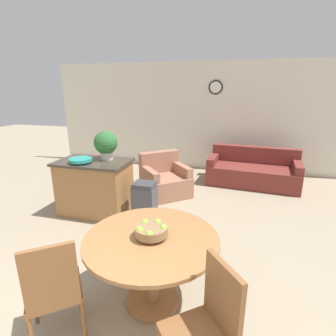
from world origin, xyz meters
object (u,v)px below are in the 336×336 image
Objects in this scene: dining_chair_near_right at (207,325)px; kitchen_island at (95,187)px; teal_bowl at (81,160)px; potted_plant at (106,144)px; couch at (253,172)px; armchair at (165,181)px; dining_table at (152,253)px; trash_bin at (145,202)px; fruit_bowl at (151,230)px; dining_chair_near_left at (53,288)px.

kitchen_island is (-2.15, 2.27, -0.07)m from dining_chair_near_right.
potted_plant reaches higher than teal_bowl.
couch is (2.76, 2.34, -0.69)m from teal_bowl.
kitchen_island is 1.02× the size of armchair.
armchair is at bearing 51.34° from potted_plant.
dining_chair_near_right reaches higher than dining_table.
kitchen_island is at bearing 177.13° from trash_bin.
trash_bin is (-0.66, 1.61, -0.25)m from dining_table.
fruit_bowl is 2.31m from potted_plant.
teal_bowl is 0.57× the size of trash_bin.
fruit_bowl is at bearing 5.29° from dining_chair_near_left.
potted_plant is at bearing 164.61° from trash_bin.
kitchen_island is at bearing -137.64° from potted_plant.
armchair is (0.74, 0.93, -0.90)m from potted_plant.
kitchen_island reaches higher than trash_bin.
fruit_bowl is 2.26m from teal_bowl.
dining_table is at bearing -41.73° from teal_bowl.
armchair is at bearing 49.89° from teal_bowl.
teal_bowl is at bearing -174.17° from trash_bin.
dining_chair_near_left is at bearing -105.68° from couch.
potted_plant reaches higher than trash_bin.
potted_plant is 1.15m from trash_bin.
dining_chair_near_right is 2.68× the size of teal_bowl.
dining_table is at bearing -117.57° from armchair.
dining_chair_near_left is 0.85× the size of armchair.
trash_bin is (0.90, -0.05, -0.14)m from kitchen_island.
potted_plant reaches higher than armchair.
fruit_bowl is 0.26× the size of armchair.
teal_bowl is 0.18× the size of couch.
kitchen_island is at bearing 133.34° from dining_table.
couch is at bearing -8.17° from armchair.
dining_table is 1.96× the size of trash_bin.
dining_chair_near_left is 2.68× the size of teal_bowl.
dining_table is 2.27m from kitchen_island.
teal_bowl reaches higher than dining_chair_near_left.
kitchen_island is 0.91m from trash_bin.
dining_chair_near_right is 0.83× the size of kitchen_island.
dining_chair_near_left reaches higher than trash_bin.
dining_chair_near_right is at bearing -46.09° from fruit_bowl.
potted_plant is at bearing 45.85° from teal_bowl.
armchair is at bearing 89.31° from trash_bin.
dining_chair_near_right is at bearing -110.52° from armchair.
fruit_bowl reaches higher than couch.
dining_chair_near_left is 3.21× the size of fruit_bowl.
potted_plant is (-0.77, 2.40, 0.65)m from dining_chair_near_left.
dining_chair_near_left is at bearing -130.44° from armchair.
dining_chair_near_right is 3.14m from teal_bowl.
couch is at bearing 74.33° from dining_table.
dining_chair_near_left reaches higher than fruit_bowl.
dining_chair_near_left is 3.34m from armchair.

